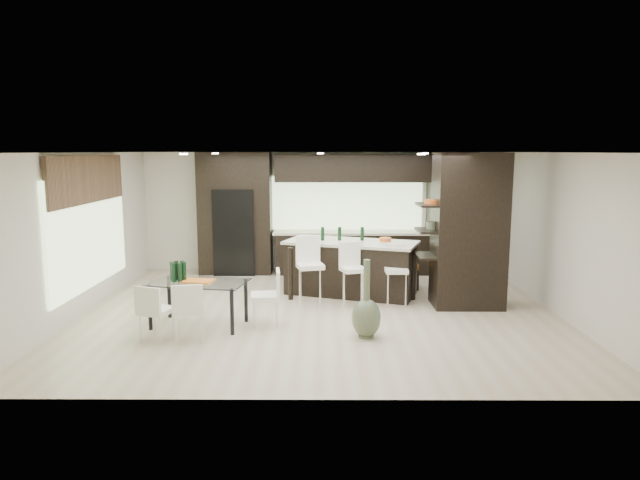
{
  "coord_description": "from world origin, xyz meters",
  "views": [
    {
      "loc": [
        0.05,
        -9.46,
        2.73
      ],
      "look_at": [
        0.0,
        0.6,
        1.15
      ],
      "focal_mm": 32.0,
      "sensor_mm": 36.0,
      "label": 1
    }
  ],
  "objects_px": {
    "stool_right": "(396,281)",
    "chair_end": "(265,300)",
    "dining_table": "(199,304)",
    "chair_far": "(157,315)",
    "stool_left": "(310,278)",
    "bench": "(384,275)",
    "kitchen_island": "(351,268)",
    "floor_vase": "(366,299)",
    "chair_near": "(188,314)",
    "stool_mid": "(353,281)"
  },
  "relations": [
    {
      "from": "stool_left",
      "to": "stool_mid",
      "type": "relative_size",
      "value": 1.1
    },
    {
      "from": "kitchen_island",
      "to": "dining_table",
      "type": "xyz_separation_m",
      "value": [
        -2.48,
        -2.04,
        -0.16
      ]
    },
    {
      "from": "dining_table",
      "to": "chair_near",
      "type": "xyz_separation_m",
      "value": [
        0.0,
        -0.71,
        0.05
      ]
    },
    {
      "from": "stool_left",
      "to": "stool_mid",
      "type": "bearing_deg",
      "value": -11.86
    },
    {
      "from": "stool_right",
      "to": "dining_table",
      "type": "xyz_separation_m",
      "value": [
        -3.24,
        -1.21,
        -0.08
      ]
    },
    {
      "from": "stool_left",
      "to": "dining_table",
      "type": "bearing_deg",
      "value": -158.68
    },
    {
      "from": "kitchen_island",
      "to": "chair_far",
      "type": "bearing_deg",
      "value": -118.02
    },
    {
      "from": "dining_table",
      "to": "chair_far",
      "type": "relative_size",
      "value": 1.91
    },
    {
      "from": "floor_vase",
      "to": "stool_right",
      "type": "bearing_deg",
      "value": 69.58
    },
    {
      "from": "chair_end",
      "to": "chair_near",
      "type": "bearing_deg",
      "value": 118.57
    },
    {
      "from": "stool_left",
      "to": "chair_near",
      "type": "xyz_separation_m",
      "value": [
        -1.72,
        -1.9,
        -0.09
      ]
    },
    {
      "from": "kitchen_island",
      "to": "chair_end",
      "type": "distance_m",
      "value": 2.5
    },
    {
      "from": "stool_right",
      "to": "chair_far",
      "type": "relative_size",
      "value": 1.13
    },
    {
      "from": "floor_vase",
      "to": "stool_left",
      "type": "bearing_deg",
      "value": 116.38
    },
    {
      "from": "floor_vase",
      "to": "chair_far",
      "type": "bearing_deg",
      "value": -177.13
    },
    {
      "from": "bench",
      "to": "chair_near",
      "type": "xyz_separation_m",
      "value": [
        -3.17,
        -3.27,
        0.15
      ]
    },
    {
      "from": "stool_mid",
      "to": "bench",
      "type": "height_order",
      "value": "stool_mid"
    },
    {
      "from": "chair_end",
      "to": "chair_far",
      "type": "bearing_deg",
      "value": 109.26
    },
    {
      "from": "dining_table",
      "to": "chair_end",
      "type": "bearing_deg",
      "value": 10.28
    },
    {
      "from": "dining_table",
      "to": "stool_mid",
      "type": "bearing_deg",
      "value": 36.24
    },
    {
      "from": "kitchen_island",
      "to": "chair_near",
      "type": "relative_size",
      "value": 3.07
    },
    {
      "from": "chair_far",
      "to": "stool_left",
      "type": "bearing_deg",
      "value": 60.67
    },
    {
      "from": "stool_right",
      "to": "chair_end",
      "type": "xyz_separation_m",
      "value": [
        -2.2,
        -1.21,
        -0.03
      ]
    },
    {
      "from": "stool_left",
      "to": "stool_right",
      "type": "bearing_deg",
      "value": -12.37
    },
    {
      "from": "bench",
      "to": "chair_far",
      "type": "relative_size",
      "value": 1.73
    },
    {
      "from": "dining_table",
      "to": "chair_end",
      "type": "distance_m",
      "value": 1.04
    },
    {
      "from": "bench",
      "to": "chair_end",
      "type": "xyz_separation_m",
      "value": [
        -2.13,
        -2.56,
        0.16
      ]
    },
    {
      "from": "floor_vase",
      "to": "chair_near",
      "type": "xyz_separation_m",
      "value": [
        -2.58,
        -0.16,
        -0.18
      ]
    },
    {
      "from": "stool_left",
      "to": "chair_far",
      "type": "distance_m",
      "value": 2.89
    },
    {
      "from": "chair_far",
      "to": "kitchen_island",
      "type": "bearing_deg",
      "value": 62.73
    },
    {
      "from": "kitchen_island",
      "to": "stool_mid",
      "type": "distance_m",
      "value": 0.83
    },
    {
      "from": "kitchen_island",
      "to": "chair_end",
      "type": "relative_size",
      "value": 3.01
    },
    {
      "from": "kitchen_island",
      "to": "stool_right",
      "type": "xyz_separation_m",
      "value": [
        0.76,
        -0.83,
        -0.08
      ]
    },
    {
      "from": "stool_right",
      "to": "stool_mid",
      "type": "bearing_deg",
      "value": 179.32
    },
    {
      "from": "stool_left",
      "to": "chair_end",
      "type": "height_order",
      "value": "stool_left"
    },
    {
      "from": "dining_table",
      "to": "stool_right",
      "type": "bearing_deg",
      "value": 30.81
    },
    {
      "from": "bench",
      "to": "dining_table",
      "type": "bearing_deg",
      "value": -138.52
    },
    {
      "from": "dining_table",
      "to": "chair_far",
      "type": "height_order",
      "value": "chair_far"
    },
    {
      "from": "stool_left",
      "to": "floor_vase",
      "type": "distance_m",
      "value": 1.94
    },
    {
      "from": "chair_far",
      "to": "stool_right",
      "type": "bearing_deg",
      "value": 47.11
    },
    {
      "from": "kitchen_island",
      "to": "stool_right",
      "type": "relative_size",
      "value": 2.82
    },
    {
      "from": "chair_far",
      "to": "chair_end",
      "type": "xyz_separation_m",
      "value": [
        1.5,
        0.7,
        0.03
      ]
    },
    {
      "from": "floor_vase",
      "to": "bench",
      "type": "bearing_deg",
      "value": 79.23
    },
    {
      "from": "chair_far",
      "to": "bench",
      "type": "bearing_deg",
      "value": 61.62
    },
    {
      "from": "bench",
      "to": "dining_table",
      "type": "height_order",
      "value": "dining_table"
    },
    {
      "from": "chair_near",
      "to": "chair_end",
      "type": "xyz_separation_m",
      "value": [
        1.04,
        0.71,
        0.01
      ]
    },
    {
      "from": "stool_left",
      "to": "stool_right",
      "type": "height_order",
      "value": "stool_left"
    },
    {
      "from": "kitchen_island",
      "to": "dining_table",
      "type": "height_order",
      "value": "kitchen_island"
    },
    {
      "from": "bench",
      "to": "chair_end",
      "type": "distance_m",
      "value": 3.33
    },
    {
      "from": "bench",
      "to": "stool_right",
      "type": "bearing_deg",
      "value": -84.6
    }
  ]
}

